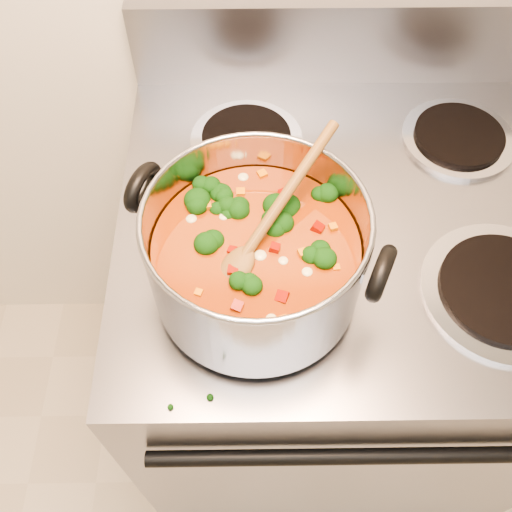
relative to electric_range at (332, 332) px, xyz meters
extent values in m
cube|color=gray|center=(0.00, 0.00, -0.01)|extent=(0.80, 0.69, 0.92)
cube|color=gray|center=(0.00, 0.32, 0.53)|extent=(0.80, 0.03, 0.16)
cylinder|color=black|center=(0.00, -0.36, 0.33)|extent=(0.68, 0.02, 0.02)
cylinder|color=#A5A5AD|center=(-0.19, -0.16, 0.46)|extent=(0.24, 0.24, 0.01)
cylinder|color=black|center=(-0.19, -0.16, 0.46)|extent=(0.19, 0.19, 0.01)
cylinder|color=#A5A5AD|center=(0.19, -0.16, 0.46)|extent=(0.24, 0.24, 0.01)
cylinder|color=black|center=(0.19, -0.16, 0.46)|extent=(0.19, 0.19, 0.01)
cylinder|color=#A5A5AD|center=(-0.19, 0.16, 0.46)|extent=(0.20, 0.20, 0.01)
cylinder|color=black|center=(-0.19, 0.16, 0.46)|extent=(0.16, 0.16, 0.01)
cylinder|color=#A5A5AD|center=(0.19, 0.16, 0.46)|extent=(0.20, 0.20, 0.01)
cylinder|color=black|center=(0.19, 0.16, 0.46)|extent=(0.16, 0.16, 0.01)
cylinder|color=#9F9FA7|center=(-0.18, -0.15, 0.55)|extent=(0.29, 0.29, 0.16)
torus|color=#9F9FA7|center=(-0.18, -0.15, 0.63)|extent=(0.30, 0.30, 0.01)
cylinder|color=#8D350C|center=(-0.18, -0.15, 0.52)|extent=(0.28, 0.28, 0.10)
torus|color=black|center=(-0.33, -0.08, 0.61)|extent=(0.05, 0.08, 0.08)
torus|color=black|center=(-0.03, -0.22, 0.61)|extent=(0.05, 0.08, 0.08)
ellipsoid|color=black|center=(-0.28, -0.15, 0.57)|extent=(0.04, 0.04, 0.03)
ellipsoid|color=black|center=(-0.27, -0.17, 0.57)|extent=(0.04, 0.04, 0.03)
ellipsoid|color=black|center=(-0.23, -0.20, 0.57)|extent=(0.04, 0.04, 0.03)
ellipsoid|color=black|center=(-0.13, -0.19, 0.57)|extent=(0.04, 0.04, 0.03)
ellipsoid|color=black|center=(-0.17, -0.03, 0.57)|extent=(0.04, 0.04, 0.03)
ellipsoid|color=black|center=(-0.08, -0.16, 0.57)|extent=(0.04, 0.04, 0.03)
ellipsoid|color=black|center=(-0.15, -0.06, 0.57)|extent=(0.04, 0.04, 0.03)
ellipsoid|color=black|center=(-0.15, -0.16, 0.57)|extent=(0.04, 0.04, 0.03)
ellipsoid|color=black|center=(-0.08, -0.20, 0.57)|extent=(0.04, 0.04, 0.03)
ellipsoid|color=black|center=(-0.14, -0.23, 0.57)|extent=(0.04, 0.04, 0.03)
ellipsoid|color=black|center=(-0.14, -0.18, 0.57)|extent=(0.04, 0.04, 0.03)
ellipsoid|color=maroon|center=(-0.26, -0.20, 0.57)|extent=(0.01, 0.01, 0.01)
ellipsoid|color=maroon|center=(-0.07, -0.20, 0.57)|extent=(0.01, 0.01, 0.01)
ellipsoid|color=maroon|center=(-0.20, -0.25, 0.57)|extent=(0.01, 0.01, 0.01)
ellipsoid|color=maroon|center=(-0.25, -0.12, 0.57)|extent=(0.01, 0.01, 0.01)
ellipsoid|color=maroon|center=(-0.19, -0.16, 0.57)|extent=(0.01, 0.01, 0.01)
ellipsoid|color=maroon|center=(-0.13, -0.18, 0.57)|extent=(0.01, 0.01, 0.01)
ellipsoid|color=maroon|center=(-0.15, -0.19, 0.57)|extent=(0.01, 0.01, 0.01)
ellipsoid|color=maroon|center=(-0.28, -0.17, 0.57)|extent=(0.01, 0.01, 0.01)
ellipsoid|color=maroon|center=(-0.24, -0.17, 0.57)|extent=(0.01, 0.01, 0.01)
ellipsoid|color=maroon|center=(-0.08, -0.11, 0.57)|extent=(0.01, 0.01, 0.01)
ellipsoid|color=maroon|center=(-0.19, -0.13, 0.57)|extent=(0.01, 0.01, 0.01)
ellipsoid|color=#CA6C0B|center=(-0.21, -0.22, 0.57)|extent=(0.01, 0.01, 0.01)
ellipsoid|color=#CA6C0B|center=(-0.20, -0.20, 0.57)|extent=(0.01, 0.01, 0.01)
ellipsoid|color=#CA6C0B|center=(-0.06, -0.18, 0.57)|extent=(0.01, 0.01, 0.01)
ellipsoid|color=#CA6C0B|center=(-0.23, -0.13, 0.57)|extent=(0.01, 0.01, 0.01)
ellipsoid|color=#CA6C0B|center=(-0.24, -0.06, 0.57)|extent=(0.01, 0.01, 0.01)
ellipsoid|color=#CA6C0B|center=(-0.23, -0.15, 0.57)|extent=(0.01, 0.01, 0.01)
ellipsoid|color=#CA6C0B|center=(-0.21, -0.10, 0.57)|extent=(0.01, 0.01, 0.01)
ellipsoid|color=#CA6C0B|center=(-0.25, -0.19, 0.57)|extent=(0.01, 0.01, 0.01)
ellipsoid|color=#CA6C0B|center=(-0.16, -0.05, 0.57)|extent=(0.01, 0.01, 0.01)
ellipsoid|color=#CA6C0B|center=(-0.15, -0.09, 0.57)|extent=(0.01, 0.01, 0.01)
ellipsoid|color=beige|center=(-0.22, -0.14, 0.57)|extent=(0.02, 0.02, 0.01)
ellipsoid|color=beige|center=(-0.08, -0.18, 0.57)|extent=(0.02, 0.02, 0.01)
ellipsoid|color=beige|center=(-0.17, -0.11, 0.57)|extent=(0.02, 0.02, 0.01)
ellipsoid|color=beige|center=(-0.15, -0.16, 0.57)|extent=(0.02, 0.02, 0.01)
ellipsoid|color=beige|center=(-0.15, -0.27, 0.57)|extent=(0.02, 0.02, 0.01)
ellipsoid|color=beige|center=(-0.15, -0.03, 0.57)|extent=(0.02, 0.02, 0.01)
ellipsoid|color=beige|center=(-0.18, -0.17, 0.57)|extent=(0.02, 0.02, 0.01)
ellipsoid|color=beige|center=(-0.28, -0.14, 0.57)|extent=(0.02, 0.02, 0.01)
ellipsoid|color=brown|center=(-0.20, -0.19, 0.57)|extent=(0.08, 0.08, 0.04)
cylinder|color=brown|center=(-0.14, -0.10, 0.61)|extent=(0.15, 0.19, 0.09)
ellipsoid|color=black|center=(0.02, -0.03, 0.46)|extent=(0.01, 0.01, 0.01)
ellipsoid|color=black|center=(-0.36, -0.17, 0.46)|extent=(0.01, 0.01, 0.01)
camera|label=1|loc=(-0.18, -0.58, 1.19)|focal=40.00mm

